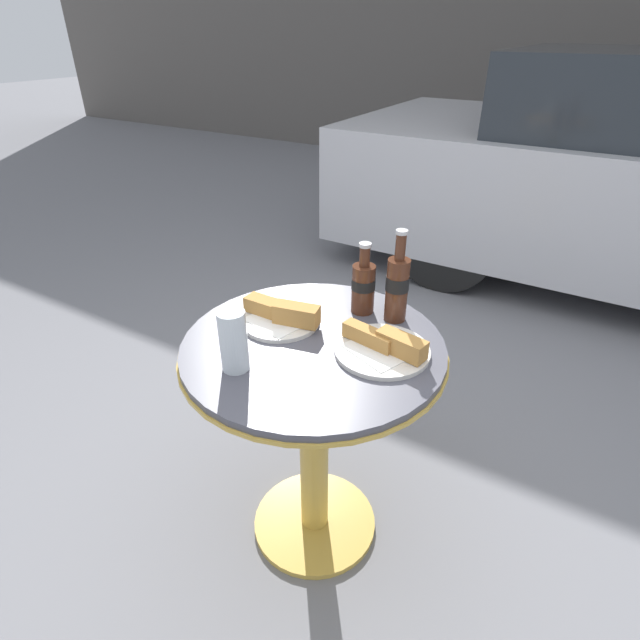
{
  "coord_description": "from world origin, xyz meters",
  "views": [
    {
      "loc": [
        0.57,
        -0.92,
        1.43
      ],
      "look_at": [
        0.0,
        0.03,
        0.77
      ],
      "focal_mm": 28.0,
      "sensor_mm": 36.0,
      "label": 1
    }
  ],
  "objects": [
    {
      "name": "bistro_table",
      "position": [
        0.0,
        0.0,
        0.53
      ],
      "size": [
        0.7,
        0.7,
        0.72
      ],
      "color": "gold",
      "rests_on": "ground_plane"
    },
    {
      "name": "cola_bottle_left",
      "position": [
        0.03,
        0.21,
        0.8
      ],
      "size": [
        0.07,
        0.07,
        0.21
      ],
      "color": "#4C2819",
      "rests_on": "bistro_table"
    },
    {
      "name": "lunch_plate_near",
      "position": [
        -0.13,
        0.04,
        0.74
      ],
      "size": [
        0.23,
        0.21,
        0.07
      ],
      "color": "silver",
      "rests_on": "bistro_table"
    },
    {
      "name": "lunch_plate_far",
      "position": [
        0.18,
        0.05,
        0.74
      ],
      "size": [
        0.24,
        0.24,
        0.06
      ],
      "color": "silver",
      "rests_on": "bistro_table"
    },
    {
      "name": "cola_bottle_right",
      "position": [
        0.13,
        0.22,
        0.82
      ],
      "size": [
        0.06,
        0.06,
        0.26
      ],
      "color": "#4C2819",
      "rests_on": "bistro_table"
    },
    {
      "name": "drinking_glass",
      "position": [
        -0.1,
        -0.19,
        0.79
      ],
      "size": [
        0.07,
        0.07,
        0.15
      ],
      "color": "#C68923",
      "rests_on": "bistro_table"
    },
    {
      "name": "ground_plane",
      "position": [
        0.0,
        0.0,
        0.0
      ],
      "size": [
        30.0,
        30.0,
        0.0
      ],
      "primitive_type": "plane",
      "color": "slate"
    }
  ]
}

